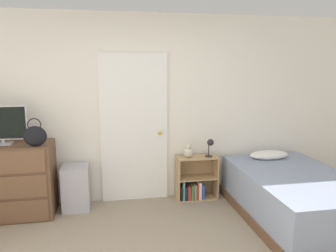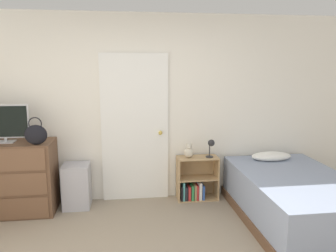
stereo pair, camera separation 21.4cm
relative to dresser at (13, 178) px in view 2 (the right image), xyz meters
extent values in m
cube|color=white|center=(1.69, 0.31, 0.81)|extent=(10.00, 0.06, 2.55)
cube|color=white|center=(1.55, 0.26, 0.55)|extent=(0.91, 0.04, 2.03)
sphere|color=gold|center=(1.90, 0.22, 0.49)|extent=(0.06, 0.06, 0.06)
cube|color=brown|center=(0.00, 0.00, 0.00)|extent=(1.03, 0.52, 0.92)
cube|color=brown|center=(0.00, -0.26, -0.30)|extent=(0.94, 0.01, 0.27)
cube|color=brown|center=(0.00, -0.26, 0.00)|extent=(0.94, 0.01, 0.27)
cube|color=brown|center=(0.00, -0.26, 0.30)|extent=(0.94, 0.01, 0.27)
cube|color=#B7B7BC|center=(-0.05, 0.00, 0.47)|extent=(0.20, 0.16, 0.01)
cylinder|color=#B7B7BC|center=(-0.05, 0.00, 0.50)|extent=(0.04, 0.04, 0.04)
cube|color=#B7B7BC|center=(-0.05, 0.00, 0.73)|extent=(0.59, 0.02, 0.42)
cube|color=black|center=(-0.05, -0.01, 0.73)|extent=(0.55, 0.01, 0.38)
ellipsoid|color=black|center=(0.36, -0.17, 0.58)|extent=(0.26, 0.11, 0.24)
torus|color=black|center=(0.36, -0.17, 0.72)|extent=(0.16, 0.01, 0.16)
cube|color=#ADADB7|center=(0.77, 0.08, -0.17)|extent=(0.35, 0.36, 0.58)
cube|color=tan|center=(2.14, 0.13, -0.16)|extent=(0.02, 0.27, 0.61)
cube|color=tan|center=(2.69, 0.13, -0.16)|extent=(0.02, 0.27, 0.61)
cube|color=tan|center=(2.41, 0.13, -0.45)|extent=(0.53, 0.27, 0.02)
cube|color=tan|center=(2.41, 0.13, -0.16)|extent=(0.53, 0.27, 0.02)
cube|color=tan|center=(2.41, 0.13, 0.14)|extent=(0.53, 0.27, 0.02)
cube|color=tan|center=(2.41, 0.26, -0.16)|extent=(0.57, 0.01, 0.61)
cube|color=black|center=(2.18, 0.11, -0.34)|extent=(0.02, 0.22, 0.20)
cube|color=teal|center=(2.20, 0.10, -0.31)|extent=(0.02, 0.20, 0.26)
cube|color=black|center=(2.24, 0.11, -0.35)|extent=(0.04, 0.21, 0.19)
cube|color=red|center=(2.28, 0.08, -0.35)|extent=(0.04, 0.16, 0.19)
cube|color=#338C4C|center=(2.33, 0.09, -0.34)|extent=(0.04, 0.18, 0.20)
cube|color=tan|center=(2.37, 0.11, -0.34)|extent=(0.02, 0.21, 0.21)
cube|color=red|center=(2.40, 0.08, -0.34)|extent=(0.03, 0.16, 0.20)
cube|color=white|center=(2.44, 0.10, -0.32)|extent=(0.04, 0.20, 0.24)
cube|color=#3359B2|center=(2.48, 0.10, -0.34)|extent=(0.03, 0.20, 0.20)
sphere|color=beige|center=(2.29, 0.13, 0.21)|extent=(0.13, 0.13, 0.13)
sphere|color=beige|center=(2.29, 0.13, 0.30)|extent=(0.08, 0.08, 0.08)
sphere|color=silver|center=(2.29, 0.09, 0.29)|extent=(0.03, 0.03, 0.03)
sphere|color=beige|center=(2.26, 0.13, 0.33)|extent=(0.03, 0.03, 0.03)
sphere|color=beige|center=(2.32, 0.13, 0.33)|extent=(0.03, 0.03, 0.03)
cylinder|color=#262628|center=(2.57, 0.10, 0.15)|extent=(0.10, 0.10, 0.01)
cylinder|color=#262628|center=(2.57, 0.10, 0.24)|extent=(0.01, 0.01, 0.17)
sphere|color=#262628|center=(2.59, 0.09, 0.35)|extent=(0.09, 0.09, 0.09)
cube|color=brown|center=(3.42, -0.72, -0.40)|extent=(1.24, 1.96, 0.12)
cube|color=#8C99B2|center=(3.42, -0.72, -0.12)|extent=(1.20, 1.90, 0.45)
ellipsoid|color=white|center=(3.42, -0.01, 0.16)|extent=(0.56, 0.28, 0.12)
camera|label=1|loc=(1.22, -4.14, 1.40)|focal=35.00mm
camera|label=2|loc=(1.43, -4.17, 1.40)|focal=35.00mm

